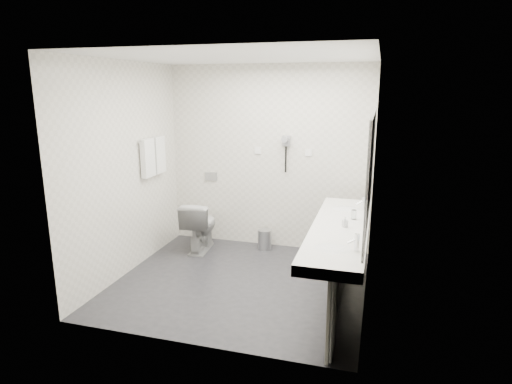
% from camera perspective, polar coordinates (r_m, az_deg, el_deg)
% --- Properties ---
extents(floor, '(2.80, 2.80, 0.00)m').
position_cam_1_polar(floor, '(5.11, -2.12, -11.79)').
color(floor, '#29282D').
rests_on(floor, ground).
extents(ceiling, '(2.80, 2.80, 0.00)m').
position_cam_1_polar(ceiling, '(4.63, -2.41, 17.41)').
color(ceiling, white).
rests_on(ceiling, wall_back).
extents(wall_back, '(2.80, 0.00, 2.80)m').
position_cam_1_polar(wall_back, '(5.94, 1.67, 4.49)').
color(wall_back, silver).
rests_on(wall_back, floor).
extents(wall_front, '(2.80, 0.00, 2.80)m').
position_cam_1_polar(wall_front, '(3.54, -8.85, -2.02)').
color(wall_front, silver).
rests_on(wall_front, floor).
extents(wall_left, '(0.00, 2.60, 2.60)m').
position_cam_1_polar(wall_left, '(5.32, -16.76, 2.82)').
color(wall_left, silver).
rests_on(wall_left, floor).
extents(wall_right, '(0.00, 2.60, 2.60)m').
position_cam_1_polar(wall_right, '(4.49, 14.99, 1.01)').
color(wall_right, silver).
rests_on(wall_right, floor).
extents(vanity_counter, '(0.55, 2.20, 0.10)m').
position_cam_1_polar(vanity_counter, '(4.42, 11.00, -5.00)').
color(vanity_counter, white).
rests_on(vanity_counter, floor).
extents(vanity_panel, '(0.03, 2.15, 0.75)m').
position_cam_1_polar(vanity_panel, '(4.57, 11.07, -10.08)').
color(vanity_panel, gray).
rests_on(vanity_panel, floor).
extents(vanity_post_near, '(0.06, 0.06, 0.75)m').
position_cam_1_polar(vanity_post_near, '(3.64, 10.01, -16.55)').
color(vanity_post_near, silver).
rests_on(vanity_post_near, floor).
extents(vanity_post_far, '(0.06, 0.06, 0.75)m').
position_cam_1_polar(vanity_post_far, '(5.54, 12.37, -5.87)').
color(vanity_post_far, silver).
rests_on(vanity_post_far, floor).
extents(mirror, '(0.02, 2.20, 1.05)m').
position_cam_1_polar(mirror, '(4.25, 14.88, 3.09)').
color(mirror, '#B2BCC6').
rests_on(mirror, wall_right).
extents(basin_near, '(0.40, 0.31, 0.05)m').
position_cam_1_polar(basin_near, '(3.80, 10.11, -7.54)').
color(basin_near, white).
rests_on(basin_near, vanity_counter).
extents(basin_far, '(0.40, 0.31, 0.05)m').
position_cam_1_polar(basin_far, '(5.03, 11.70, -2.33)').
color(basin_far, white).
rests_on(basin_far, vanity_counter).
extents(faucet_near, '(0.04, 0.04, 0.15)m').
position_cam_1_polar(faucet_near, '(3.76, 13.14, -6.48)').
color(faucet_near, silver).
rests_on(faucet_near, vanity_counter).
extents(faucet_far, '(0.04, 0.04, 0.15)m').
position_cam_1_polar(faucet_far, '(5.00, 13.97, -1.48)').
color(faucet_far, silver).
rests_on(faucet_far, vanity_counter).
extents(soap_bottle_a, '(0.07, 0.07, 0.11)m').
position_cam_1_polar(soap_bottle_a, '(4.36, 11.65, -3.88)').
color(soap_bottle_a, white).
rests_on(soap_bottle_a, vanity_counter).
extents(glass_left, '(0.06, 0.06, 0.10)m').
position_cam_1_polar(glass_left, '(4.64, 12.76, -2.92)').
color(glass_left, silver).
rests_on(glass_left, vanity_counter).
extents(toilet, '(0.44, 0.71, 0.69)m').
position_cam_1_polar(toilet, '(6.00, -7.39, -4.41)').
color(toilet, white).
rests_on(toilet, floor).
extents(flush_plate, '(0.18, 0.02, 0.12)m').
position_cam_1_polar(flush_plate, '(6.25, -5.96, 2.07)').
color(flush_plate, '#B2B5BA').
rests_on(flush_plate, wall_back).
extents(pedal_bin, '(0.24, 0.24, 0.27)m').
position_cam_1_polar(pedal_bin, '(6.03, 1.16, -6.35)').
color(pedal_bin, '#B2B5BA').
rests_on(pedal_bin, floor).
extents(bin_lid, '(0.19, 0.19, 0.02)m').
position_cam_1_polar(bin_lid, '(5.99, 1.17, -5.08)').
color(bin_lid, '#B2B5BA').
rests_on(bin_lid, pedal_bin).
extents(towel_rail, '(0.02, 0.62, 0.02)m').
position_cam_1_polar(towel_rail, '(5.71, -13.58, 6.78)').
color(towel_rail, silver).
rests_on(towel_rail, wall_left).
extents(towel_near, '(0.07, 0.24, 0.48)m').
position_cam_1_polar(towel_near, '(5.62, -14.06, 4.37)').
color(towel_near, white).
rests_on(towel_near, towel_rail).
extents(towel_far, '(0.07, 0.24, 0.48)m').
position_cam_1_polar(towel_far, '(5.86, -12.70, 4.81)').
color(towel_far, white).
rests_on(towel_far, towel_rail).
extents(dryer_cradle, '(0.10, 0.04, 0.14)m').
position_cam_1_polar(dryer_cradle, '(5.82, 4.01, 6.75)').
color(dryer_cradle, gray).
rests_on(dryer_cradle, wall_back).
extents(dryer_barrel, '(0.08, 0.14, 0.08)m').
position_cam_1_polar(dryer_barrel, '(5.75, 3.87, 6.97)').
color(dryer_barrel, gray).
rests_on(dryer_barrel, dryer_cradle).
extents(dryer_cord, '(0.02, 0.02, 0.35)m').
position_cam_1_polar(dryer_cord, '(5.84, 3.94, 4.30)').
color(dryer_cord, black).
rests_on(dryer_cord, dryer_cradle).
extents(switch_plate_a, '(0.09, 0.02, 0.09)m').
position_cam_1_polar(switch_plate_a, '(5.96, 0.24, 5.48)').
color(switch_plate_a, white).
rests_on(switch_plate_a, wall_back).
extents(switch_plate_b, '(0.09, 0.02, 0.09)m').
position_cam_1_polar(switch_plate_b, '(5.81, 6.93, 5.17)').
color(switch_plate_b, white).
rests_on(switch_plate_b, wall_back).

